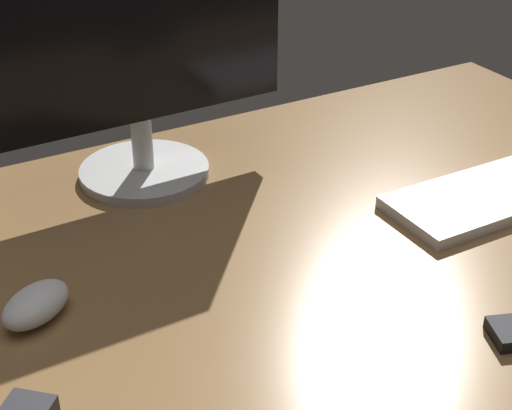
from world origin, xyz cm
name	(u,v)px	position (x,y,z in cm)	size (l,w,h in cm)	color
desk	(304,241)	(0.00, 0.00, 1.00)	(140.00, 84.00, 2.00)	olive
monitor	(135,49)	(-12.87, 27.69, 23.25)	(48.45, 20.79, 40.25)	silver
keyboard	(504,191)	(32.71, -5.64, 2.91)	(38.08, 14.18, 1.83)	white
computer_mouse	(36,305)	(-38.22, -0.01, 3.99)	(9.74, 5.98, 3.97)	silver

